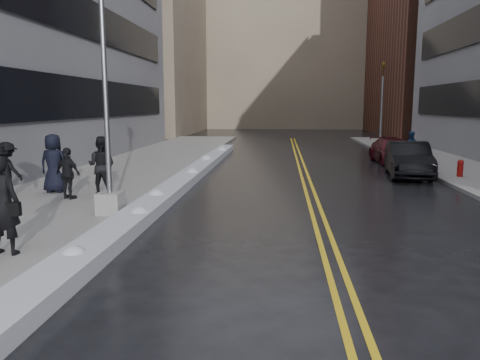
% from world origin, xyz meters
% --- Properties ---
extents(ground, '(160.00, 160.00, 0.00)m').
position_xyz_m(ground, '(0.00, 0.00, 0.00)').
color(ground, black).
rests_on(ground, ground).
extents(sidewalk_west, '(5.50, 50.00, 0.15)m').
position_xyz_m(sidewalk_west, '(-5.75, 10.00, 0.07)').
color(sidewalk_west, gray).
rests_on(sidewalk_west, ground).
extents(lane_line_left, '(0.12, 50.00, 0.01)m').
position_xyz_m(lane_line_left, '(2.35, 10.00, 0.00)').
color(lane_line_left, gold).
rests_on(lane_line_left, ground).
extents(lane_line_right, '(0.12, 50.00, 0.01)m').
position_xyz_m(lane_line_right, '(2.65, 10.00, 0.00)').
color(lane_line_right, gold).
rests_on(lane_line_right, ground).
extents(snow_ridge, '(0.90, 30.00, 0.34)m').
position_xyz_m(snow_ridge, '(-2.45, 8.00, 0.17)').
color(snow_ridge, silver).
rests_on(snow_ridge, ground).
extents(building_west_far, '(14.00, 22.00, 18.00)m').
position_xyz_m(building_west_far, '(-15.50, 44.00, 9.00)').
color(building_west_far, gray).
rests_on(building_west_far, ground).
extents(building_far, '(36.00, 16.00, 22.00)m').
position_xyz_m(building_far, '(2.00, 60.00, 11.00)').
color(building_far, gray).
rests_on(building_far, ground).
extents(lamppost, '(0.65, 0.65, 7.62)m').
position_xyz_m(lamppost, '(-3.30, 2.00, 2.53)').
color(lamppost, gray).
rests_on(lamppost, sidewalk_west).
extents(fire_hydrant, '(0.26, 0.26, 0.73)m').
position_xyz_m(fire_hydrant, '(9.00, 10.00, 0.55)').
color(fire_hydrant, maroon).
rests_on(fire_hydrant, sidewalk_east).
extents(traffic_signal, '(0.16, 0.20, 6.00)m').
position_xyz_m(traffic_signal, '(8.50, 24.00, 3.40)').
color(traffic_signal, gray).
rests_on(traffic_signal, sidewalk_east).
extents(pedestrian_fedora, '(0.78, 0.55, 2.05)m').
position_xyz_m(pedestrian_fedora, '(-4.13, -1.66, 1.17)').
color(pedestrian_fedora, black).
rests_on(pedestrian_fedora, sidewalk_west).
extents(pedestrian_b, '(1.01, 0.82, 1.97)m').
position_xyz_m(pedestrian_b, '(-4.60, 4.76, 1.14)').
color(pedestrian_b, black).
rests_on(pedestrian_b, sidewalk_west).
extents(pedestrian_c, '(1.01, 0.67, 2.03)m').
position_xyz_m(pedestrian_c, '(-6.38, 4.98, 1.17)').
color(pedestrian_c, black).
rests_on(pedestrian_c, sidewalk_west).
extents(pedestrian_d, '(1.06, 0.75, 1.66)m').
position_xyz_m(pedestrian_d, '(-5.38, 3.91, 0.98)').
color(pedestrian_d, black).
rests_on(pedestrian_d, sidewalk_west).
extents(pedestrian_e, '(1.33, 1.03, 1.82)m').
position_xyz_m(pedestrian_e, '(-7.52, 4.09, 1.06)').
color(pedestrian_e, black).
rests_on(pedestrian_e, sidewalk_west).
extents(pedestrian_east, '(0.84, 0.68, 1.65)m').
position_xyz_m(pedestrian_east, '(8.20, 14.88, 0.97)').
color(pedestrian_east, navy).
rests_on(pedestrian_east, sidewalk_east).
extents(car_black, '(2.22, 4.90, 1.56)m').
position_xyz_m(car_black, '(7.02, 10.65, 0.78)').
color(car_black, black).
rests_on(car_black, ground).
extents(car_maroon, '(1.94, 4.63, 1.34)m').
position_xyz_m(car_maroon, '(7.50, 15.85, 0.67)').
color(car_maroon, '#470B14').
rests_on(car_maroon, ground).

